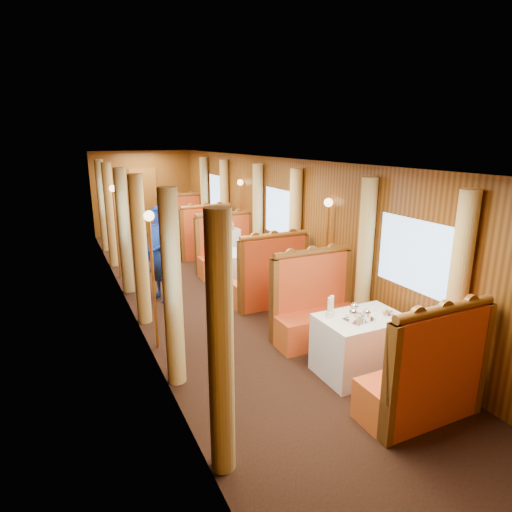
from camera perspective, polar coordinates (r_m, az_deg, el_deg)
floor at (r=8.23m, az=-6.13°, el=-4.96°), size 3.00×12.00×0.01m
ceiling at (r=7.72m, az=-6.67°, el=12.71°), size 3.00×12.00×0.01m
wall_far at (r=13.63m, az=-14.78°, el=8.16°), size 3.00×0.01×2.50m
wall_left at (r=7.54m, az=-17.22°, el=2.46°), size 0.01×12.00×2.50m
wall_right at (r=8.47m, az=3.26°, el=4.50°), size 0.01×12.00×2.50m
doorway_far at (r=13.63m, az=-14.68°, el=7.11°), size 0.80×0.04×2.00m
table_near at (r=5.58m, az=13.75°, el=-11.44°), size 1.05×0.72×0.75m
banquette_near_fwd at (r=4.92m, az=21.45°, el=-15.36°), size 1.30×0.55×1.34m
banquette_near_aft at (r=6.29m, az=7.97°, el=-7.44°), size 1.30×0.55×1.34m
table_mid at (r=8.36m, az=-1.35°, el=-1.81°), size 1.05×0.72×0.75m
banquette_mid_fwd at (r=7.48m, az=1.81°, el=-3.54°), size 1.30×0.55×1.34m
banquette_mid_aft at (r=9.25m, az=-3.91°, el=0.16°), size 1.30×0.55×1.34m
table_far at (r=11.55m, az=-8.45°, el=2.86°), size 1.05×0.72×0.75m
banquette_far_fwd at (r=10.59m, az=-6.84°, el=2.05°), size 1.30×0.55×1.34m
banquette_far_aft at (r=12.49m, az=-9.83°, el=3.98°), size 1.30×0.55×1.34m
tea_tray at (r=5.32m, az=13.60°, el=-8.23°), size 0.38×0.32×0.01m
teapot_left at (r=5.21m, az=12.84°, el=-7.97°), size 0.21×0.19×0.14m
teapot_right at (r=5.26m, az=14.53°, el=-7.90°), size 0.18×0.16×0.13m
teapot_back at (r=5.41m, az=12.92°, el=-7.15°), size 0.18×0.15×0.13m
fruit_plate at (r=5.54m, az=17.18°, el=-7.38°), size 0.21×0.21×0.05m
cup_inboard at (r=5.26m, az=9.74°, el=-7.10°), size 0.08×0.08×0.26m
cup_outboard at (r=5.32m, az=10.04°, el=-6.86°), size 0.08×0.08×0.26m
rose_vase_mid at (r=8.21m, az=-1.09°, el=1.85°), size 0.06×0.06×0.36m
rose_vase_far at (r=11.47m, az=-8.45°, el=5.59°), size 0.06×0.06×0.36m
window_left_near at (r=4.18m, az=-9.97°, el=-4.44°), size 0.01×1.20×0.90m
curtain_left_near_a at (r=3.63m, az=-4.73°, el=-12.14°), size 0.22×0.22×2.35m
curtain_left_near_b at (r=5.01m, az=-11.09°, el=-4.46°), size 0.22×0.22×2.35m
window_right_near at (r=5.68m, az=20.24°, el=0.15°), size 0.01×1.20×0.90m
curtain_right_near_a at (r=5.19m, az=25.22°, el=-4.98°), size 0.22×0.22×2.35m
curtain_right_near_b at (r=6.23m, az=14.27°, el=-0.69°), size 0.22×0.22×2.35m
window_left_mid at (r=7.51m, az=-17.23°, el=3.96°), size 0.01×1.20×0.90m
curtain_left_mid_a at (r=6.83m, az=-15.20°, el=0.65°), size 0.22×0.22×2.35m
curtain_left_mid_b at (r=8.33m, az=-17.18°, el=3.11°), size 0.22×0.22×2.35m
window_right_mid at (r=8.43m, az=3.19°, el=5.82°), size 0.01×1.20×0.90m
curtain_right_mid_a at (r=7.77m, az=5.22°, el=2.88°), size 0.22×0.22×2.35m
curtain_right_mid_b at (r=9.12m, az=0.24°, el=4.82°), size 0.22×0.22×2.35m
window_left_far at (r=10.94m, az=-20.01°, el=7.13°), size 0.01×1.20×0.90m
curtain_left_far_a at (r=10.22m, az=-18.83°, el=5.15°), size 0.22×0.22×2.35m
curtain_left_far_b at (r=11.76m, az=-19.77°, el=6.31°), size 0.22×0.22×2.35m
window_right_far at (r=11.60m, az=-5.15°, el=8.41°), size 0.01×1.20×0.90m
curtain_right_far_a at (r=10.87m, az=-4.20°, el=6.50°), size 0.22×0.22×2.35m
curtain_right_far_b at (r=12.33m, az=-6.85°, el=7.49°), size 0.22×0.22×2.35m
sconce_left_fore at (r=5.85m, az=-13.78°, el=0.43°), size 0.14×0.14×1.95m
sconce_right_fore at (r=6.94m, az=9.46°, el=2.99°), size 0.14×0.14×1.95m
sconce_left_aft at (r=9.24m, az=-18.32°, el=5.50°), size 0.14×0.14×1.95m
sconce_right_aft at (r=9.96m, az=-2.08°, el=6.94°), size 0.14×0.14×1.95m
steward at (r=7.80m, az=-12.69°, el=0.28°), size 0.63×0.74×1.73m
passenger at (r=8.97m, az=-3.43°, el=1.79°), size 0.40×0.44×0.76m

